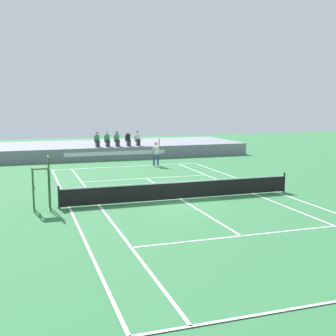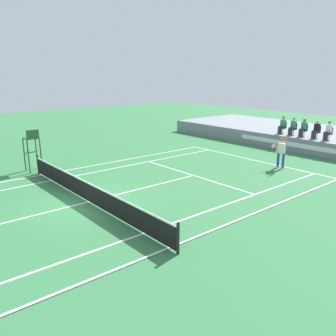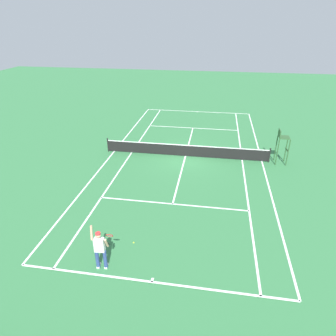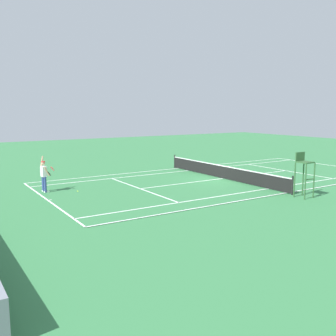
% 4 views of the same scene
% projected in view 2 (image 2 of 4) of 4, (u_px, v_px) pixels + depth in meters
% --- Properties ---
extents(ground_plane, '(80.00, 80.00, 0.00)m').
position_uv_depth(ground_plane, '(89.00, 202.00, 15.39)').
color(ground_plane, '#337542').
extents(court, '(11.08, 23.88, 0.03)m').
position_uv_depth(court, '(89.00, 202.00, 15.39)').
color(court, '#337542').
rests_on(court, ground).
extents(net, '(11.98, 0.10, 1.07)m').
position_uv_depth(net, '(88.00, 191.00, 15.25)').
color(net, black).
rests_on(net, ground).
extents(barrier_wall, '(24.50, 0.25, 1.05)m').
position_uv_depth(barrier_wall, '(290.00, 144.00, 25.20)').
color(barrier_wall, gray).
rests_on(barrier_wall, ground).
extents(bleacher_platform, '(24.50, 8.13, 1.05)m').
position_uv_depth(bleacher_platform, '(319.00, 138.00, 27.79)').
color(bleacher_platform, gray).
rests_on(bleacher_platform, ground).
extents(spectator_seated_0, '(0.44, 0.60, 1.26)m').
position_uv_depth(spectator_seated_0, '(282.00, 125.00, 26.50)').
color(spectator_seated_0, '#474C56').
rests_on(spectator_seated_0, bleacher_platform).
extents(spectator_seated_1, '(0.44, 0.60, 1.26)m').
position_uv_depth(spectator_seated_1, '(293.00, 127.00, 25.86)').
color(spectator_seated_1, '#474C56').
rests_on(spectator_seated_1, bleacher_platform).
extents(spectator_seated_2, '(0.44, 0.60, 1.26)m').
position_uv_depth(spectator_seated_2, '(303.00, 128.00, 25.23)').
color(spectator_seated_2, '#474C56').
rests_on(spectator_seated_2, bleacher_platform).
extents(spectator_seated_3, '(0.44, 0.60, 1.26)m').
position_uv_depth(spectator_seated_3, '(316.00, 130.00, 24.51)').
color(spectator_seated_3, '#474C56').
rests_on(spectator_seated_3, bleacher_platform).
extents(spectator_seated_4, '(0.44, 0.60, 1.26)m').
position_uv_depth(spectator_seated_4, '(328.00, 131.00, 23.88)').
color(spectator_seated_4, '#474C56').
rests_on(spectator_seated_4, bleacher_platform).
extents(tennis_player, '(0.75, 0.68, 2.08)m').
position_uv_depth(tennis_player, '(281.00, 152.00, 20.63)').
color(tennis_player, navy).
rests_on(tennis_player, ground).
extents(tennis_ball, '(0.07, 0.07, 0.07)m').
position_uv_depth(tennis_ball, '(251.00, 169.00, 20.51)').
color(tennis_ball, '#D1E533').
rests_on(tennis_ball, ground).
extents(umpire_chair, '(0.77, 0.77, 2.44)m').
position_uv_depth(umpire_chair, '(32.00, 145.00, 19.89)').
color(umpire_chair, '#2D562D').
rests_on(umpire_chair, ground).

